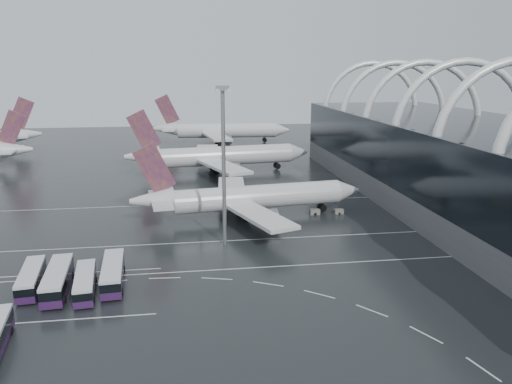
{
  "coord_description": "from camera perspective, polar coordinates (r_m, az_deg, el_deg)",
  "views": [
    {
      "loc": [
        -5.38,
        -79.32,
        32.79
      ],
      "look_at": [
        9.35,
        22.1,
        7.0
      ],
      "focal_mm": 35.0,
      "sensor_mm": 36.0,
      "label": 1
    }
  ],
  "objects": [
    {
      "name": "floodlight_mast",
      "position": [
        91.14,
        -3.75,
        5.13
      ],
      "size": [
        2.27,
        2.27,
        29.56
      ],
      "color": "gray",
      "rests_on": "ground"
    },
    {
      "name": "bus_bay_line_north",
      "position": [
        87.82,
        -20.09,
        -8.7
      ],
      "size": [
        28.0,
        0.25,
        0.01
      ],
      "primitive_type": "cube",
      "color": "silver",
      "rests_on": "ground"
    },
    {
      "name": "lane_marking_near",
      "position": [
        84.15,
        -3.99,
        -8.84
      ],
      "size": [
        120.0,
        0.25,
        0.01
      ],
      "primitive_type": "cube",
      "color": "silver",
      "rests_on": "ground"
    },
    {
      "name": "airliner_main",
      "position": [
        110.59,
        -1.02,
        -0.72
      ],
      "size": [
        52.67,
        45.82,
        17.83
      ],
      "rotation": [
        0.0,
        0.0,
        0.13
      ],
      "color": "silver",
      "rests_on": "ground"
    },
    {
      "name": "gse_cart_belly_d",
      "position": [
        115.99,
        9.45,
        -2.21
      ],
      "size": [
        2.01,
        1.19,
        1.1
      ],
      "primitive_type": "cube",
      "color": "slate",
      "rests_on": "ground"
    },
    {
      "name": "bus_row_near_b",
      "position": [
        81.4,
        -21.74,
        -9.27
      ],
      "size": [
        4.24,
        13.97,
        3.39
      ],
      "rotation": [
        0.0,
        0.0,
        1.65
      ],
      "color": "#2B133B",
      "rests_on": "ground"
    },
    {
      "name": "lane_marking_mid",
      "position": [
        97.17,
        -4.62,
        -5.64
      ],
      "size": [
        120.0,
        0.25,
        0.01
      ],
      "primitive_type": "cube",
      "color": "silver",
      "rests_on": "ground"
    },
    {
      "name": "terminal",
      "position": [
        121.63,
        25.34,
        2.37
      ],
      "size": [
        42.0,
        160.0,
        34.9
      ],
      "color": "#525457",
      "rests_on": "ground"
    },
    {
      "name": "bus_row_near_d",
      "position": [
        81.26,
        -16.05,
        -8.86
      ],
      "size": [
        4.05,
        13.62,
        3.31
      ],
      "rotation": [
        0.0,
        0.0,
        1.65
      ],
      "color": "#2B133B",
      "rests_on": "ground"
    },
    {
      "name": "gse_cart_belly_e",
      "position": [
        113.58,
        0.77,
        -2.31
      ],
      "size": [
        2.38,
        1.4,
        1.3
      ],
      "primitive_type": "cube",
      "color": "#B88918",
      "rests_on": "ground"
    },
    {
      "name": "airliner_gate_b",
      "position": [
        158.75,
        -4.48,
        4.05
      ],
      "size": [
        59.24,
        52.85,
        20.56
      ],
      "rotation": [
        0.0,
        0.0,
        0.13
      ],
      "color": "silver",
      "rests_on": "ground"
    },
    {
      "name": "airliner_gate_c",
      "position": [
        221.42,
        -4.22,
        6.97
      ],
      "size": [
        60.08,
        55.3,
        21.4
      ],
      "rotation": [
        0.0,
        0.0,
        -0.07
      ],
      "color": "silver",
      "rests_on": "ground"
    },
    {
      "name": "lane_marking_far",
      "position": [
        123.86,
        -5.48,
        -1.29
      ],
      "size": [
        120.0,
        0.25,
        0.01
      ],
      "primitive_type": "cube",
      "color": "silver",
      "rests_on": "ground"
    },
    {
      "name": "bus_bay_line_south",
      "position": [
        73.69,
        -22.58,
        -13.46
      ],
      "size": [
        28.0,
        0.25,
        0.01
      ],
      "primitive_type": "cube",
      "color": "silver",
      "rests_on": "ground"
    },
    {
      "name": "bus_row_near_c",
      "position": [
        79.56,
        -18.96,
        -9.74
      ],
      "size": [
        4.2,
        12.32,
        2.97
      ],
      "rotation": [
        0.0,
        0.0,
        1.7
      ],
      "color": "#2B133B",
      "rests_on": "ground"
    },
    {
      "name": "ground",
      "position": [
        86.0,
        -4.09,
        -8.33
      ],
      "size": [
        420.0,
        420.0,
        0.0
      ],
      "primitive_type": "plane",
      "color": "black",
      "rests_on": "ground"
    },
    {
      "name": "gse_cart_belly_b",
      "position": [
        114.72,
        6.73,
        -2.26
      ],
      "size": [
        2.27,
        1.34,
        1.24
      ],
      "primitive_type": "cube",
      "color": "slate",
      "rests_on": "ground"
    },
    {
      "name": "bus_row_near_a",
      "position": [
        83.84,
        -24.31,
        -8.99
      ],
      "size": [
        4.26,
        12.6,
        3.04
      ],
      "rotation": [
        0.0,
        0.0,
        1.69
      ],
      "color": "#2B133B",
      "rests_on": "ground"
    }
  ]
}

